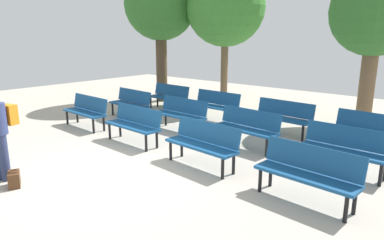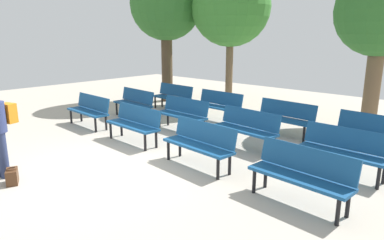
{
  "view_description": "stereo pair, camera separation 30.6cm",
  "coord_description": "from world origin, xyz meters",
  "px_view_note": "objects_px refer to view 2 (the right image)",
  "views": [
    {
      "loc": [
        5.31,
        -3.52,
        2.55
      ],
      "look_at": [
        0.0,
        2.61,
        0.55
      ],
      "focal_mm": 32.46,
      "sensor_mm": 36.0,
      "label": 1
    },
    {
      "loc": [
        5.54,
        -3.32,
        2.55
      ],
      "look_at": [
        0.0,
        2.61,
        0.55
      ],
      "focal_mm": 32.46,
      "sensor_mm": 36.0,
      "label": 2
    }
  ],
  "objects_px": {
    "bench_r2_c1": "(218,104)",
    "handbag": "(12,176)",
    "bench_r2_c2": "(285,116)",
    "bench_r2_c3": "(373,132)",
    "tree_1": "(166,5)",
    "tree_2": "(381,13)",
    "bench_r0_c2": "(200,142)",
    "bench_r0_c1": "(135,122)",
    "bench_r2_c0": "(173,96)",
    "bench_r1_c1": "(183,112)",
    "bench_r0_c3": "(302,172)",
    "bench_r1_c3": "(343,149)",
    "bench_r1_c0": "(134,102)",
    "bench_r0_c0": "(90,109)",
    "bench_r1_c2": "(247,126)",
    "tree_0": "(231,7)"
  },
  "relations": [
    {
      "from": "bench_r2_c3",
      "to": "tree_2",
      "type": "distance_m",
      "value": 3.68
    },
    {
      "from": "bench_r0_c1",
      "to": "bench_r0_c2",
      "type": "distance_m",
      "value": 2.2
    },
    {
      "from": "bench_r2_c3",
      "to": "tree_2",
      "type": "bearing_deg",
      "value": 111.88
    },
    {
      "from": "bench_r0_c0",
      "to": "tree_1",
      "type": "bearing_deg",
      "value": 109.19
    },
    {
      "from": "tree_1",
      "to": "tree_2",
      "type": "distance_m",
      "value": 7.25
    },
    {
      "from": "bench_r0_c3",
      "to": "bench_r2_c1",
      "type": "relative_size",
      "value": 1.01
    },
    {
      "from": "tree_0",
      "to": "tree_1",
      "type": "height_order",
      "value": "tree_1"
    },
    {
      "from": "bench_r2_c3",
      "to": "bench_r2_c1",
      "type": "bearing_deg",
      "value": -178.43
    },
    {
      "from": "bench_r1_c0",
      "to": "tree_1",
      "type": "xyz_separation_m",
      "value": [
        -1.36,
        2.69,
        3.11
      ]
    },
    {
      "from": "bench_r1_c2",
      "to": "bench_r1_c3",
      "type": "xyz_separation_m",
      "value": [
        2.22,
        -0.11,
        0.0
      ]
    },
    {
      "from": "bench_r0_c3",
      "to": "handbag",
      "type": "bearing_deg",
      "value": -141.95
    },
    {
      "from": "bench_r0_c2",
      "to": "bench_r2_c1",
      "type": "xyz_separation_m",
      "value": [
        -2.13,
        3.22,
        0.0
      ]
    },
    {
      "from": "bench_r0_c0",
      "to": "handbag",
      "type": "xyz_separation_m",
      "value": [
        2.52,
        -3.06,
        -0.37
      ]
    },
    {
      "from": "tree_2",
      "to": "bench_r2_c0",
      "type": "bearing_deg",
      "value": -158.99
    },
    {
      "from": "bench_r0_c2",
      "to": "bench_r1_c3",
      "type": "bearing_deg",
      "value": 37.35
    },
    {
      "from": "bench_r0_c2",
      "to": "bench_r2_c0",
      "type": "bearing_deg",
      "value": 145.38
    },
    {
      "from": "bench_r2_c1",
      "to": "tree_2",
      "type": "bearing_deg",
      "value": 34.1
    },
    {
      "from": "bench_r2_c0",
      "to": "bench_r1_c0",
      "type": "bearing_deg",
      "value": -91.69
    },
    {
      "from": "tree_1",
      "to": "bench_r0_c1",
      "type": "bearing_deg",
      "value": -51.18
    },
    {
      "from": "bench_r2_c1",
      "to": "bench_r0_c1",
      "type": "bearing_deg",
      "value": -89.76
    },
    {
      "from": "bench_r0_c1",
      "to": "bench_r1_c1",
      "type": "height_order",
      "value": "same"
    },
    {
      "from": "bench_r1_c0",
      "to": "bench_r2_c0",
      "type": "relative_size",
      "value": 1.01
    },
    {
      "from": "bench_r0_c2",
      "to": "bench_r1_c2",
      "type": "relative_size",
      "value": 1.0
    },
    {
      "from": "bench_r2_c0",
      "to": "bench_r2_c1",
      "type": "relative_size",
      "value": 1.0
    },
    {
      "from": "bench_r0_c2",
      "to": "bench_r1_c3",
      "type": "xyz_separation_m",
      "value": [
        2.22,
        1.48,
        0.0
      ]
    },
    {
      "from": "bench_r0_c2",
      "to": "bench_r2_c1",
      "type": "bearing_deg",
      "value": 127.17
    },
    {
      "from": "bench_r1_c1",
      "to": "bench_r2_c0",
      "type": "xyz_separation_m",
      "value": [
        -2.11,
        1.67,
        0.0
      ]
    },
    {
      "from": "bench_r1_c2",
      "to": "bench_r2_c0",
      "type": "relative_size",
      "value": 1.01
    },
    {
      "from": "bench_r1_c1",
      "to": "tree_2",
      "type": "distance_m",
      "value": 5.87
    },
    {
      "from": "bench_r2_c3",
      "to": "tree_0",
      "type": "relative_size",
      "value": 0.33
    },
    {
      "from": "bench_r0_c3",
      "to": "bench_r1_c0",
      "type": "relative_size",
      "value": 1.0
    },
    {
      "from": "bench_r1_c3",
      "to": "handbag",
      "type": "xyz_separation_m",
      "value": [
        -4.07,
        -4.37,
        -0.37
      ]
    },
    {
      "from": "bench_r0_c0",
      "to": "bench_r2_c3",
      "type": "height_order",
      "value": "same"
    },
    {
      "from": "bench_r2_c1",
      "to": "tree_0",
      "type": "bearing_deg",
      "value": 121.78
    },
    {
      "from": "bench_r2_c2",
      "to": "bench_r1_c3",
      "type": "bearing_deg",
      "value": -35.31
    },
    {
      "from": "bench_r2_c2",
      "to": "bench_r2_c3",
      "type": "relative_size",
      "value": 1.0
    },
    {
      "from": "bench_r2_c0",
      "to": "tree_2",
      "type": "relative_size",
      "value": 0.37
    },
    {
      "from": "bench_r0_c2",
      "to": "bench_r2_c1",
      "type": "distance_m",
      "value": 3.86
    },
    {
      "from": "tree_2",
      "to": "bench_r2_c3",
      "type": "bearing_deg",
      "value": -72.0
    },
    {
      "from": "bench_r1_c1",
      "to": "bench_r2_c1",
      "type": "relative_size",
      "value": 1.0
    },
    {
      "from": "bench_r2_c1",
      "to": "handbag",
      "type": "bearing_deg",
      "value": -85.78
    },
    {
      "from": "bench_r1_c1",
      "to": "bench_r2_c0",
      "type": "height_order",
      "value": "same"
    },
    {
      "from": "bench_r0_c3",
      "to": "bench_r1_c3",
      "type": "bearing_deg",
      "value": 91.73
    },
    {
      "from": "tree_1",
      "to": "bench_r1_c3",
      "type": "bearing_deg",
      "value": -20.41
    },
    {
      "from": "bench_r0_c0",
      "to": "bench_r0_c3",
      "type": "xyz_separation_m",
      "value": [
        6.54,
        -0.29,
        0.0
      ]
    },
    {
      "from": "bench_r0_c2",
      "to": "bench_r1_c1",
      "type": "relative_size",
      "value": 1.01
    },
    {
      "from": "bench_r0_c0",
      "to": "bench_r1_c1",
      "type": "relative_size",
      "value": 1.0
    },
    {
      "from": "bench_r2_c3",
      "to": "handbag",
      "type": "relative_size",
      "value": 4.45
    },
    {
      "from": "bench_r1_c1",
      "to": "tree_1",
      "type": "distance_m",
      "value": 5.49
    },
    {
      "from": "bench_r0_c1",
      "to": "bench_r2_c0",
      "type": "height_order",
      "value": "same"
    }
  ]
}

